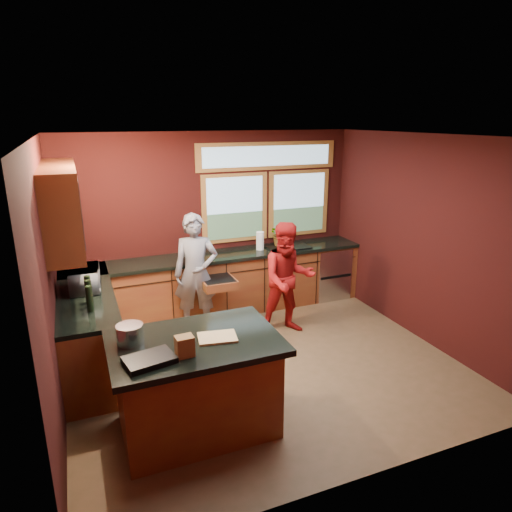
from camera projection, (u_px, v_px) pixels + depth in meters
floor at (264, 364)px, 5.57m from camera, size 4.50×4.50×0.00m
room_shell at (205, 219)px, 5.12m from camera, size 4.52×4.02×2.71m
back_counter at (233, 282)px, 7.01m from camera, size 4.50×0.64×0.93m
left_counter at (88, 327)px, 5.49m from camera, size 0.64×2.30×0.93m
island at (197, 384)px, 4.30m from camera, size 1.55×1.05×0.95m
person_grey at (196, 273)px, 6.26m from camera, size 0.69×0.54×1.67m
person_red at (288, 279)px, 6.20m from camera, size 0.86×0.72×1.57m
microwave at (85, 279)px, 5.36m from camera, size 0.36×0.52×0.28m
potted_plant at (281, 234)px, 7.16m from camera, size 0.36×0.31×0.40m
paper_towel at (260, 241)px, 7.00m from camera, size 0.12×0.12×0.28m
cutting_board at (217, 337)px, 4.18m from camera, size 0.39×0.31×0.02m
stock_pot at (130, 334)px, 4.07m from camera, size 0.24×0.24×0.18m
paper_bag at (185, 346)px, 3.86m from camera, size 0.16×0.13×0.18m
black_tray at (149, 360)px, 3.77m from camera, size 0.45×0.35×0.05m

